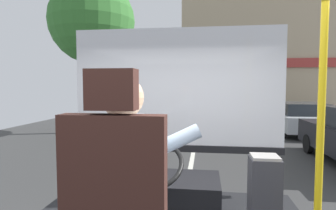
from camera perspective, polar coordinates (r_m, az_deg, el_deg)
ground at (r=10.68m, az=5.73°, el=-7.08°), size 18.00×44.00×0.06m
bus_driver at (r=1.52m, az=-8.56°, el=-14.13°), size 0.80×0.59×0.84m
steering_console at (r=2.75m, az=-1.49°, el=-18.28°), size 1.10×1.01×0.82m
handrail_pole at (r=1.92m, az=28.94°, el=-2.84°), size 0.04×0.04×2.10m
fare_box at (r=2.34m, az=19.12°, el=-18.64°), size 0.22×0.21×0.74m
windshield_panel at (r=3.33m, az=1.74°, el=0.23°), size 2.50×0.08×1.48m
street_tree at (r=12.60m, az=-15.34°, el=16.26°), size 3.57×3.57×6.54m
shop_building at (r=22.27m, az=21.60°, el=10.04°), size 13.83×4.24×8.99m
parked_car_silver at (r=13.03m, az=25.33°, el=-2.33°), size 2.02×3.97×1.31m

